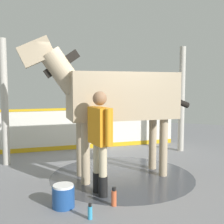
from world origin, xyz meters
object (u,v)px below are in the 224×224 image
(horse, at_px, (116,96))
(wash_bucket, at_px, (63,196))
(handler, at_px, (100,136))
(bottle_shampoo, at_px, (90,212))
(bottle_spray, at_px, (114,197))

(horse, relative_size, wash_bucket, 8.12)
(handler, distance_m, wash_bucket, 1.07)
(bottle_shampoo, height_order, bottle_spray, bottle_spray)
(horse, height_order, bottle_spray, horse)
(handler, height_order, bottle_spray, handler)
(wash_bucket, xyz_separation_m, bottle_shampoo, (-0.18, -0.52, -0.07))
(bottle_shampoo, relative_size, bottle_spray, 0.76)
(handler, bearing_deg, bottle_shampoo, -124.21)
(bottle_shampoo, xyz_separation_m, bottle_spray, (0.50, -0.14, 0.03))
(bottle_shampoo, bearing_deg, handler, 15.93)
(horse, bearing_deg, handler, 55.89)
(horse, relative_size, handler, 1.62)
(bottle_shampoo, bearing_deg, horse, 10.51)
(bottle_spray, bearing_deg, wash_bucket, 116.04)
(handler, relative_size, bottle_spray, 6.02)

